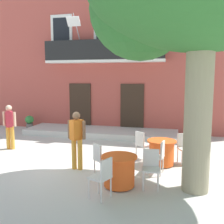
{
  "coord_description": "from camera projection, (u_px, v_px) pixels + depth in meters",
  "views": [
    {
      "loc": [
        3.3,
        -7.05,
        2.63
      ],
      "look_at": [
        0.87,
        2.45,
        1.3
      ],
      "focal_mm": 41.75,
      "sensor_mm": 36.0,
      "label": 1
    }
  ],
  "objects": [
    {
      "name": "building_facade",
      "position": [
        115.0,
        56.0,
        14.16
      ],
      "size": [
        13.0,
        5.09,
        7.5
      ],
      "color": "#B24C42",
      "rests_on": "ground"
    },
    {
      "name": "cafe_chair_near_tree_2",
      "position": [
        103.0,
        175.0,
        5.58
      ],
      "size": [
        0.52,
        0.52,
        0.91
      ],
      "color": "silver",
      "rests_on": "ground"
    },
    {
      "name": "cafe_chair_middle_1",
      "position": [
        184.0,
        146.0,
        7.93
      ],
      "size": [
        0.52,
        0.52,
        0.91
      ],
      "color": "silver",
      "rests_on": "ground"
    },
    {
      "name": "cafe_chair_middle_0",
      "position": [
        159.0,
        155.0,
        7.03
      ],
      "size": [
        0.45,
        0.45,
        0.91
      ],
      "color": "silver",
      "rests_on": "ground"
    },
    {
      "name": "entrance_step_platform",
      "position": [
        100.0,
        132.0,
        11.86
      ],
      "size": [
        6.88,
        1.82,
        0.25
      ],
      "primitive_type": "cube",
      "color": "silver",
      "rests_on": "ground"
    },
    {
      "name": "cafe_chair_near_tree_1",
      "position": [
        101.0,
        158.0,
        6.81
      ],
      "size": [
        0.57,
        0.57,
        0.91
      ],
      "color": "silver",
      "rests_on": "ground"
    },
    {
      "name": "cafe_chair_middle_2",
      "position": [
        142.0,
        143.0,
        8.29
      ],
      "size": [
        0.56,
        0.56,
        0.91
      ],
      "color": "silver",
      "rests_on": "ground"
    },
    {
      "name": "cafe_table_middle",
      "position": [
        161.0,
        152.0,
        7.77
      ],
      "size": [
        0.86,
        0.86,
        0.76
      ],
      "color": "#EA561E",
      "rests_on": "ground"
    },
    {
      "name": "cafe_chair_near_tree_0",
      "position": [
        151.0,
        166.0,
        6.18
      ],
      "size": [
        0.43,
        0.43,
        0.91
      ],
      "color": "silver",
      "rests_on": "ground"
    },
    {
      "name": "ground_plane",
      "position": [
        65.0,
        164.0,
        7.93
      ],
      "size": [
        120.0,
        120.0,
        0.0
      ],
      "primitive_type": "plane",
      "color": "beige"
    },
    {
      "name": "pedestrian_near_entrance",
      "position": [
        10.0,
        124.0,
        9.44
      ],
      "size": [
        0.53,
        0.4,
        1.62
      ],
      "color": "gold",
      "rests_on": "ground"
    },
    {
      "name": "ground_planter_left",
      "position": [
        30.0,
        122.0,
        13.02
      ],
      "size": [
        0.42,
        0.42,
        0.71
      ],
      "color": "slate",
      "rests_on": "ground"
    },
    {
      "name": "pedestrian_by_tree",
      "position": [
        77.0,
        137.0,
        7.35
      ],
      "size": [
        0.53,
        0.4,
        1.66
      ],
      "color": "gold",
      "rests_on": "ground"
    },
    {
      "name": "cafe_table_near_tree",
      "position": [
        119.0,
        171.0,
        6.24
      ],
      "size": [
        0.86,
        0.86,
        0.76
      ],
      "color": "#EA561E",
      "rests_on": "ground"
    }
  ]
}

